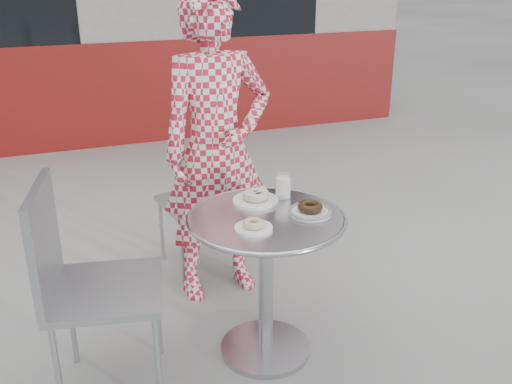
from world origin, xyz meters
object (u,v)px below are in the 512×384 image
object	(u,v)px
plate_near	(254,226)
chair_far	(198,228)
chair_left	(107,329)
milk_cup	(283,187)
bistro_table	(266,251)
seated_person	(217,149)
plate_checker	(310,210)
plate_far	(256,197)

from	to	relation	value
plate_near	chair_far	bearing A→B (deg)	88.28
chair_left	milk_cup	bearing A→B (deg)	-68.46
bistro_table	chair_far	world-z (taller)	chair_far
bistro_table	chair_far	bearing A→B (deg)	94.17
seated_person	milk_cup	xyz separation A→B (m)	(0.17, -0.46, -0.06)
bistro_table	plate_checker	size ratio (longest dim) A/B	3.71
chair_far	plate_near	distance (m)	1.11
bistro_table	plate_near	world-z (taller)	plate_near
plate_far	plate_near	bearing A→B (deg)	-112.97
chair_left	seated_person	distance (m)	1.05
bistro_table	seated_person	xyz separation A→B (m)	(-0.02, 0.62, 0.29)
chair_far	plate_checker	size ratio (longest dim) A/B	4.25
milk_cup	plate_near	bearing A→B (deg)	-132.65
plate_near	plate_checker	xyz separation A→B (m)	(0.28, 0.06, 0.00)
plate_far	chair_left	bearing A→B (deg)	-168.41
plate_far	plate_checker	bearing A→B (deg)	-50.03
seated_person	chair_left	bearing A→B (deg)	-143.42
plate_far	plate_checker	world-z (taller)	plate_far
bistro_table	plate_near	bearing A→B (deg)	-133.97
chair_far	plate_checker	bearing A→B (deg)	96.40
chair_left	milk_cup	xyz separation A→B (m)	(0.85, 0.15, 0.46)
plate_far	milk_cup	size ratio (longest dim) A/B	1.78
plate_near	plate_checker	size ratio (longest dim) A/B	0.83
seated_person	plate_near	distance (m)	0.73
milk_cup	chair_far	bearing A→B (deg)	106.14
plate_near	plate_checker	world-z (taller)	plate_checker
chair_left	plate_far	xyz separation A→B (m)	(0.72, 0.15, 0.43)
chair_left	milk_cup	size ratio (longest dim) A/B	8.06
chair_far	plate_checker	world-z (taller)	chair_far
chair_left	bistro_table	bearing A→B (deg)	-79.77
bistro_table	plate_far	xyz separation A→B (m)	(0.02, 0.16, 0.19)
plate_near	milk_cup	xyz separation A→B (m)	(0.24, 0.27, 0.04)
plate_checker	milk_cup	bearing A→B (deg)	100.20
chair_far	plate_far	size ratio (longest dim) A/B	3.88
plate_far	milk_cup	bearing A→B (deg)	1.09
chair_left	chair_far	bearing A→B (deg)	-23.91
milk_cup	bistro_table	bearing A→B (deg)	-131.83
bistro_table	plate_checker	world-z (taller)	plate_checker
chair_left	seated_person	world-z (taller)	seated_person
plate_near	bistro_table	bearing A→B (deg)	46.03
plate_near	milk_cup	bearing A→B (deg)	47.35
seated_person	plate_near	bearing A→B (deg)	-101.07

